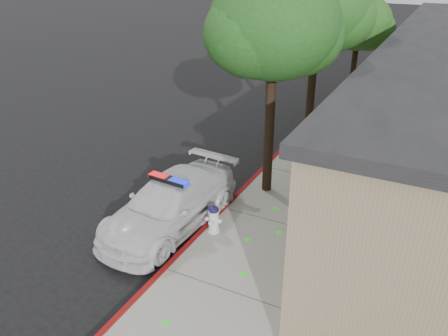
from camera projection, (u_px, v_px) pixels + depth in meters
ground at (163, 273)px, 10.49m from camera, size 120.00×120.00×0.00m
sidewalk at (275, 224)px, 12.21m from camera, size 3.20×60.00×0.15m
red_curb at (224, 210)px, 12.84m from camera, size 0.14×60.00×0.16m
police_car at (170, 204)px, 11.98m from camera, size 2.21×4.72×1.45m
fire_hydrant at (214, 219)px, 11.59m from camera, size 0.44×0.38×0.76m
street_tree_near at (274, 29)px, 11.76m from camera, size 3.45×3.48×6.29m
street_tree_mid at (319, 10)px, 14.61m from camera, size 3.55×3.33×6.35m
street_tree_far at (359, 25)px, 18.42m from camera, size 2.78×2.63×4.98m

